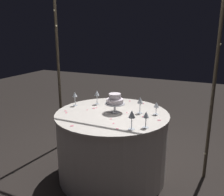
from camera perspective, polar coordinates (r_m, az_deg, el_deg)
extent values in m
plane|color=black|center=(3.01, 0.00, -17.31)|extent=(12.00, 12.00, 0.00)
cylinder|color=#473D2D|center=(3.41, -12.43, 7.57)|extent=(0.04, 0.04, 2.36)
cylinder|color=#473D2D|center=(2.74, 22.92, 4.85)|extent=(0.04, 0.04, 2.36)
sphere|color=#F9EAB2|center=(3.38, -13.31, 19.27)|extent=(0.02, 0.02, 0.02)
sphere|color=#F9EAB2|center=(2.70, 23.94, 11.38)|extent=(0.02, 0.02, 0.02)
sphere|color=#F9EAB2|center=(3.36, -12.89, 16.08)|extent=(0.02, 0.02, 0.02)
sphere|color=#F9EAB2|center=(2.90, 21.94, -6.76)|extent=(0.02, 0.02, 0.02)
sphere|color=#F9EAB2|center=(3.39, -12.77, 14.77)|extent=(0.02, 0.02, 0.02)
sphere|color=#F9EAB2|center=(3.08, 20.85, -13.77)|extent=(0.02, 0.02, 0.02)
sphere|color=#F9EAB2|center=(3.63, -11.69, -6.60)|extent=(0.02, 0.02, 0.02)
sphere|color=#F9EAB2|center=(2.72, 23.40, 9.73)|extent=(0.02, 0.02, 0.02)
sphere|color=#F9EAB2|center=(3.65, -11.51, -6.17)|extent=(0.02, 0.02, 0.02)
sphere|color=#F9EAB2|center=(3.00, 20.89, -12.06)|extent=(0.02, 0.02, 0.02)
cylinder|color=silver|center=(2.82, 0.00, -11.00)|extent=(1.22, 1.22, 0.74)
cylinder|color=silver|center=(2.68, 0.00, -3.73)|extent=(1.24, 1.24, 0.02)
cylinder|color=silver|center=(2.69, 0.66, -3.33)|extent=(0.11, 0.11, 0.01)
cylinder|color=silver|center=(2.67, 0.66, -2.33)|extent=(0.02, 0.02, 0.09)
cylinder|color=silver|center=(2.66, 0.66, -1.31)|extent=(0.22, 0.22, 0.01)
cylinder|color=white|center=(2.65, 0.66, -0.70)|extent=(0.18, 0.18, 0.05)
cylinder|color=white|center=(2.64, 0.67, 0.41)|extent=(0.13, 0.13, 0.06)
cylinder|color=silver|center=(2.67, 10.21, -3.75)|extent=(0.06, 0.06, 0.00)
cylinder|color=silver|center=(2.66, 10.26, -2.92)|extent=(0.01, 0.01, 0.08)
cone|color=silver|center=(2.64, 10.32, -1.55)|extent=(0.06, 0.06, 0.05)
cylinder|color=silver|center=(2.97, -8.58, -1.72)|extent=(0.06, 0.06, 0.00)
cylinder|color=silver|center=(2.95, -8.62, -0.68)|extent=(0.01, 0.01, 0.11)
cone|color=silver|center=(2.93, -8.69, 0.86)|extent=(0.06, 0.06, 0.06)
cylinder|color=silver|center=(2.30, 7.83, -6.81)|extent=(0.06, 0.06, 0.00)
cylinder|color=silver|center=(2.29, 7.88, -5.65)|extent=(0.01, 0.01, 0.10)
cone|color=silver|center=(2.26, 7.95, -3.81)|extent=(0.06, 0.06, 0.06)
cylinder|color=silver|center=(2.69, 6.50, -3.46)|extent=(0.06, 0.06, 0.00)
cylinder|color=silver|center=(2.67, 6.54, -2.33)|extent=(0.01, 0.01, 0.11)
cone|color=silver|center=(2.65, 6.60, -0.50)|extent=(0.06, 0.06, 0.07)
cylinder|color=silver|center=(2.25, 4.57, -7.24)|extent=(0.06, 0.06, 0.00)
cylinder|color=silver|center=(2.23, 4.60, -5.89)|extent=(0.01, 0.01, 0.11)
cone|color=silver|center=(2.20, 4.65, -3.71)|extent=(0.06, 0.06, 0.07)
cylinder|color=silver|center=(3.00, -3.49, -1.38)|extent=(0.06, 0.06, 0.00)
cylinder|color=silver|center=(2.99, -3.51, -0.37)|extent=(0.01, 0.01, 0.11)
cone|color=silver|center=(2.97, -3.54, 1.23)|extent=(0.06, 0.06, 0.07)
ellipsoid|color=#EA6B84|center=(2.38, 0.33, -5.94)|extent=(0.02, 0.03, 0.00)
ellipsoid|color=#EA6B84|center=(2.79, -5.79, -2.76)|extent=(0.03, 0.03, 0.00)
ellipsoid|color=#EA6B84|center=(2.26, 1.24, -7.17)|extent=(0.03, 0.03, 0.00)
ellipsoid|color=#EA6B84|center=(2.58, 7.28, -4.34)|extent=(0.03, 0.04, 0.00)
ellipsoid|color=#EA6B84|center=(2.35, -9.30, -6.41)|extent=(0.04, 0.05, 0.00)
ellipsoid|color=#EA6B84|center=(2.97, 1.79, -1.54)|extent=(0.04, 0.05, 0.00)
ellipsoid|color=#EA6B84|center=(2.84, -4.29, -2.40)|extent=(0.05, 0.04, 0.00)
ellipsoid|color=#EA6B84|center=(3.04, 7.30, -1.29)|extent=(0.03, 0.03, 0.00)
ellipsoid|color=#EA6B84|center=(2.51, 10.96, -5.10)|extent=(0.05, 0.04, 0.00)
ellipsoid|color=#EA6B84|center=(2.79, -10.81, -2.97)|extent=(0.04, 0.03, 0.00)
ellipsoid|color=#EA6B84|center=(3.13, 4.16, -0.70)|extent=(0.03, 0.04, 0.00)
ellipsoid|color=#EA6B84|center=(2.85, -3.66, -2.29)|extent=(0.03, 0.03, 0.00)
ellipsoid|color=#EA6B84|center=(3.09, -1.05, -0.88)|extent=(0.03, 0.04, 0.00)
ellipsoid|color=#EA6B84|center=(2.73, -10.62, -3.38)|extent=(0.03, 0.04, 0.00)
ellipsoid|color=#EA6B84|center=(2.49, -0.27, -4.91)|extent=(0.03, 0.03, 0.00)
ellipsoid|color=#EA6B84|center=(2.68, 3.52, -3.43)|extent=(0.03, 0.03, 0.00)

